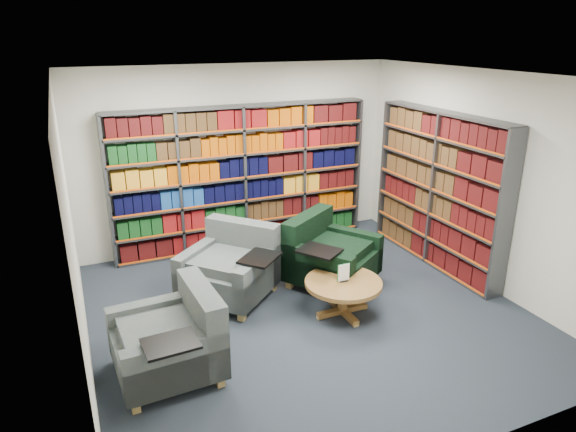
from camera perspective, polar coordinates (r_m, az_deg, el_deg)
name	(u,v)px	position (r m, az deg, el deg)	size (l,w,h in m)	color
room_shell	(309,203)	(5.82, 2.37, 1.40)	(5.02, 5.02, 2.82)	black
bookshelf_back	(243,178)	(7.98, -5.03, 4.23)	(4.00, 0.28, 2.20)	#47494F
bookshelf_right	(438,190)	(7.63, 16.35, 2.74)	(0.28, 2.50, 2.20)	#47494F
chair_teal_left	(233,268)	(6.66, -6.17, -5.79)	(1.43, 1.43, 0.92)	#02163A
chair_green_right	(326,257)	(6.96, 4.27, -4.53)	(1.41, 1.41, 0.93)	black
chair_teal_front	(176,341)	(5.33, -12.34, -13.41)	(1.02, 1.18, 0.89)	#02163A
coffee_table	(343,288)	(6.23, 6.15, -7.94)	(0.93, 0.93, 0.65)	brown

